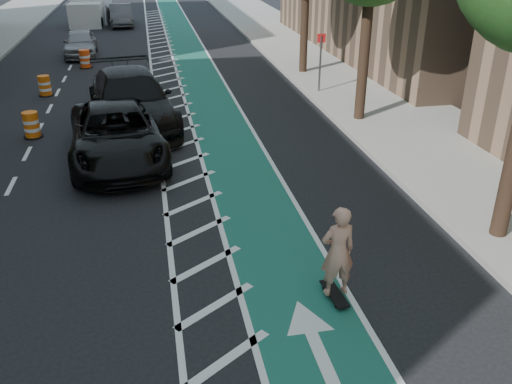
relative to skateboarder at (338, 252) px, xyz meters
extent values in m
plane|color=black|center=(-3.70, 1.58, -1.00)|extent=(120.00, 120.00, 0.00)
cube|color=#1A5D4B|center=(-0.70, 11.58, -1.00)|extent=(2.00, 90.00, 0.01)
cube|color=silver|center=(-2.20, 11.58, -1.00)|extent=(1.40, 90.00, 0.01)
cube|color=gray|center=(5.80, 11.58, -0.93)|extent=(5.00, 90.00, 0.15)
cube|color=gray|center=(3.35, 11.58, -0.92)|extent=(0.12, 90.00, 0.16)
cylinder|color=#382619|center=(4.20, 1.58, 1.20)|extent=(0.36, 0.36, 4.40)
cylinder|color=#382619|center=(4.20, 9.58, 1.20)|extent=(0.36, 0.36, 4.40)
cylinder|color=#382619|center=(4.20, 17.58, 1.20)|extent=(0.36, 0.36, 4.40)
cylinder|color=#4C4C4C|center=(3.90, 13.58, 0.20)|extent=(0.08, 0.08, 2.40)
cube|color=red|center=(3.90, 13.58, 1.30)|extent=(0.35, 0.02, 0.35)
cube|color=black|center=(0.00, 0.00, -0.90)|extent=(0.32, 0.90, 0.03)
cylinder|color=black|center=(-0.11, 0.29, -0.97)|extent=(0.04, 0.07, 0.07)
cylinder|color=black|center=(0.07, 0.30, -0.97)|extent=(0.04, 0.07, 0.07)
cylinder|color=black|center=(-0.07, -0.30, -0.97)|extent=(0.04, 0.07, 0.07)
cylinder|color=black|center=(0.11, -0.29, -0.97)|extent=(0.04, 0.07, 0.07)
imported|color=tan|center=(0.00, 0.00, 0.00)|extent=(0.68, 0.47, 1.77)
imported|color=black|center=(-4.09, 7.75, -0.21)|extent=(3.11, 5.93, 1.59)
imported|color=black|center=(-3.70, 10.90, -0.08)|extent=(3.46, 6.70, 1.86)
imported|color=gray|center=(-6.56, 23.66, -0.30)|extent=(1.84, 4.21, 1.41)
imported|color=#505155|center=(-4.66, 34.31, -0.26)|extent=(1.85, 4.60, 1.49)
cube|color=white|center=(-6.79, 36.56, 0.11)|extent=(2.80, 3.80, 2.23)
cube|color=white|center=(-7.05, 33.90, -0.17)|extent=(2.40, 2.00, 1.68)
cylinder|color=black|center=(-8.10, 33.55, -0.61)|extent=(0.35, 0.81, 0.78)
cylinder|color=black|center=(-6.10, 33.35, -0.61)|extent=(0.35, 0.81, 0.78)
cylinder|color=black|center=(-7.70, 37.55, -0.61)|extent=(0.35, 0.81, 0.78)
cylinder|color=black|center=(-5.70, 37.35, -0.61)|extent=(0.35, 0.81, 0.78)
cylinder|color=orange|center=(-6.96, 10.32, -0.58)|extent=(0.49, 0.49, 0.86)
cylinder|color=silver|center=(-6.96, 10.32, -0.72)|extent=(0.50, 0.50, 0.11)
cylinder|color=silver|center=(-6.96, 10.32, -0.45)|extent=(0.50, 0.50, 0.11)
cylinder|color=black|center=(-6.96, 10.32, -0.99)|extent=(0.63, 0.63, 0.04)
cylinder|color=orange|center=(-7.30, 15.58, -0.59)|extent=(0.48, 0.48, 0.83)
cylinder|color=silver|center=(-7.30, 15.58, -0.73)|extent=(0.49, 0.49, 0.11)
cylinder|color=silver|center=(-7.30, 15.58, -0.47)|extent=(0.49, 0.49, 0.11)
cylinder|color=black|center=(-7.30, 15.58, -0.99)|extent=(0.61, 0.61, 0.04)
cylinder|color=#FF480D|center=(-6.10, 20.58, -0.56)|extent=(0.51, 0.51, 0.89)
cylinder|color=silver|center=(-6.10, 20.58, -0.71)|extent=(0.52, 0.52, 0.12)
cylinder|color=silver|center=(-6.10, 20.58, -0.43)|extent=(0.52, 0.52, 0.12)
cylinder|color=black|center=(-6.10, 20.58, -0.98)|extent=(0.65, 0.65, 0.04)
camera|label=1|loc=(-3.02, -7.76, 5.10)|focal=38.00mm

